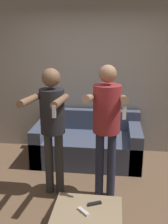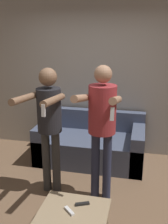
# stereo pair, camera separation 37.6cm
# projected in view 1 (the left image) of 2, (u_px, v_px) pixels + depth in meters

# --- Properties ---
(ground_plane) EXTENTS (14.00, 14.00, 0.00)m
(ground_plane) POSITION_uv_depth(u_px,v_px,m) (80.00, 207.00, 3.31)
(ground_plane) COLOR brown
(wall_back) EXTENTS (6.40, 0.06, 2.70)m
(wall_back) POSITION_uv_depth(u_px,v_px,m) (94.00, 77.00, 4.64)
(wall_back) COLOR #B7B2A8
(wall_back) RESTS_ON ground_plane
(couch) EXTENTS (1.77, 0.93, 0.80)m
(couch) POSITION_uv_depth(u_px,v_px,m) (88.00, 144.00, 4.49)
(couch) COLOR #4C5670
(couch) RESTS_ON ground_plane
(person_standing_left) EXTENTS (0.43, 0.80, 1.71)m
(person_standing_left) POSITION_uv_depth(u_px,v_px,m) (52.00, 119.00, 3.29)
(person_standing_left) COLOR #383838
(person_standing_left) RESTS_ON ground_plane
(person_standing_right) EXTENTS (0.46, 0.80, 1.76)m
(person_standing_right) POSITION_uv_depth(u_px,v_px,m) (107.00, 117.00, 3.21)
(person_standing_right) COLOR #282D47
(person_standing_right) RESTS_ON ground_plane
(coffee_table) EXTENTS (0.71, 0.63, 0.37)m
(coffee_table) POSITION_uv_depth(u_px,v_px,m) (87.00, 216.00, 2.66)
(coffee_table) COLOR tan
(coffee_table) RESTS_ON ground_plane
(remote_near) EXTENTS (0.13, 0.13, 0.02)m
(remote_near) POSITION_uv_depth(u_px,v_px,m) (83.00, 211.00, 2.65)
(remote_near) COLOR white
(remote_near) RESTS_ON coffee_table
(remote_far) EXTENTS (0.15, 0.09, 0.02)m
(remote_far) POSITION_uv_depth(u_px,v_px,m) (95.00, 204.00, 2.77)
(remote_far) COLOR black
(remote_far) RESTS_ON coffee_table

